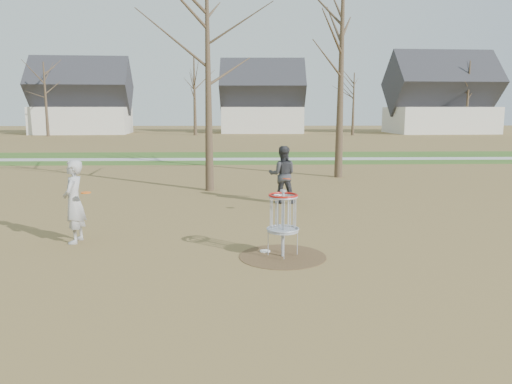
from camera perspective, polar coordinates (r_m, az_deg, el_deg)
ground at (r=10.35m, az=3.06°, el=-7.38°), size 160.00×160.00×0.00m
green_band at (r=31.03m, az=-0.23°, el=3.96°), size 160.00×8.00×0.01m
footpath at (r=30.03m, az=-0.18°, el=3.79°), size 160.00×1.50×0.01m
dirt_circle at (r=10.35m, az=3.06°, el=-7.35°), size 1.80×1.80×0.01m
player_standing at (r=11.93m, az=-20.09°, el=-1.04°), size 0.46×0.69×1.88m
player_throwing at (r=15.99m, az=3.05°, el=2.00°), size 0.93×0.75×1.84m
disc_grounded at (r=10.65m, az=1.04°, el=-6.77°), size 0.22×0.22×0.02m
discs_in_play at (r=12.57m, az=-6.06°, el=0.86°), size 4.90×3.15×0.17m
disc_golf_basket at (r=10.13m, az=3.10°, el=-2.42°), size 0.64×0.64×1.35m
bare_trees at (r=45.79m, az=1.51°, el=12.43°), size 52.62×44.98×9.00m
houses_row at (r=62.65m, az=2.95°, el=9.97°), size 56.51×10.01×7.26m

